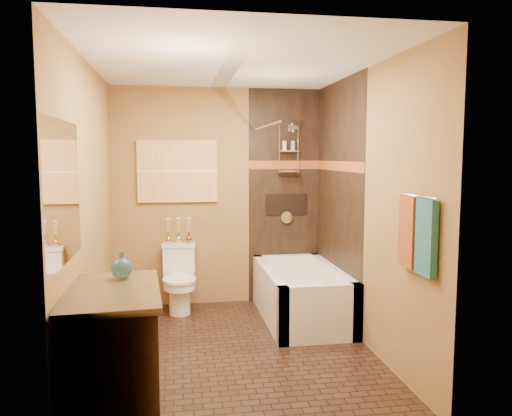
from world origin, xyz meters
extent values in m
plane|color=black|center=(0.00, 0.00, 0.00)|extent=(3.00, 3.00, 0.00)
cube|color=#A4713F|center=(-1.20, 0.00, 1.25)|extent=(0.02, 3.00, 2.50)
cube|color=#A4713F|center=(1.20, 0.00, 1.25)|extent=(0.02, 3.00, 2.50)
cube|color=#A4713F|center=(0.00, 1.50, 1.25)|extent=(2.40, 0.02, 2.50)
cube|color=#A4713F|center=(0.00, -1.50, 1.25)|extent=(2.40, 0.02, 2.50)
plane|color=silver|center=(0.00, 0.00, 2.50)|extent=(3.00, 3.00, 0.00)
cube|color=black|center=(0.78, 1.49, 1.25)|extent=(0.85, 0.01, 2.50)
cube|color=black|center=(1.19, 0.75, 1.25)|extent=(0.01, 1.50, 2.50)
cube|color=maroon|center=(0.78, 1.48, 1.62)|extent=(0.85, 0.01, 0.10)
cube|color=maroon|center=(1.18, 0.75, 1.62)|extent=(0.01, 1.50, 0.10)
cube|color=black|center=(0.80, 1.48, 1.15)|extent=(0.50, 0.01, 0.25)
cylinder|color=silver|center=(0.80, 1.35, 2.08)|extent=(0.02, 0.26, 0.02)
cylinder|color=silver|center=(0.80, 1.20, 2.03)|extent=(0.11, 0.11, 0.09)
cylinder|color=silver|center=(0.80, 1.47, 1.00)|extent=(0.14, 0.02, 0.14)
cylinder|color=silver|center=(0.40, 0.75, 2.02)|extent=(0.03, 1.55, 0.03)
cylinder|color=silver|center=(1.15, -1.05, 1.45)|extent=(0.02, 0.55, 0.02)
cube|color=#20616C|center=(1.16, -1.18, 1.18)|extent=(0.05, 0.22, 0.52)
cube|color=brown|center=(1.16, -0.92, 1.18)|extent=(0.05, 0.22, 0.52)
cube|color=orange|center=(-0.47, 1.48, 1.55)|extent=(0.90, 0.04, 0.70)
cube|color=white|center=(-1.19, -1.00, 1.50)|extent=(0.01, 1.00, 0.90)
cube|color=white|center=(0.80, 0.05, 0.28)|extent=(0.80, 0.10, 0.55)
cube|color=white|center=(0.80, 1.45, 0.28)|extent=(0.80, 0.10, 0.55)
cube|color=white|center=(0.45, 0.75, 0.28)|extent=(0.10, 1.50, 0.55)
cube|color=white|center=(1.15, 0.75, 0.28)|extent=(0.10, 1.50, 0.55)
cube|color=white|center=(0.80, 0.75, 0.17)|extent=(0.64, 1.34, 0.35)
cube|color=white|center=(-0.47, 1.39, 0.52)|extent=(0.36, 0.18, 0.35)
cube|color=white|center=(-0.47, 1.39, 0.72)|extent=(0.38, 0.20, 0.04)
cylinder|color=white|center=(-0.47, 1.11, 0.18)|extent=(0.22, 0.22, 0.35)
cylinder|color=white|center=(-0.47, 1.11, 0.34)|extent=(0.34, 0.34, 0.09)
cylinder|color=white|center=(-0.47, 1.11, 0.39)|extent=(0.36, 0.36, 0.03)
cube|color=black|center=(-0.92, -1.00, 0.41)|extent=(0.63, 0.97, 0.83)
cube|color=black|center=(-0.91, -1.00, 0.85)|extent=(0.67, 1.02, 0.04)
camera|label=1|loc=(-0.50, -4.26, 1.73)|focal=35.00mm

